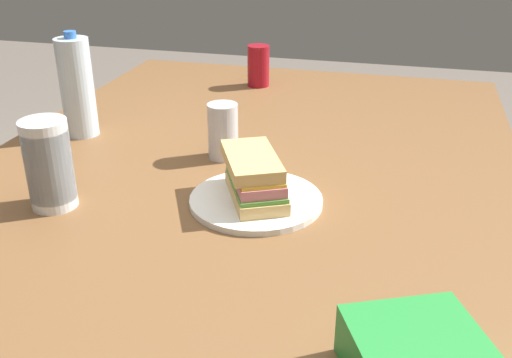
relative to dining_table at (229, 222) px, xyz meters
The scene contains 7 objects.
dining_table is the anchor object (origin of this frame).
paper_plate 0.11m from the dining_table, 120.38° to the right, with size 0.25×0.25×0.01m, color white.
sandwich 0.14m from the dining_table, 119.97° to the right, with size 0.20×0.17×0.08m.
soda_can_red 0.73m from the dining_table, ahead, with size 0.07×0.07×0.12m, color maroon.
water_bottle_tall 0.51m from the dining_table, 64.82° to the left, with size 0.08×0.08×0.25m.
plastic_cup_stack 0.36m from the dining_table, 115.79° to the left, with size 0.08×0.08×0.17m.
soda_can_silver 0.21m from the dining_table, 20.79° to the left, with size 0.07×0.07×0.12m, color silver.
Camera 1 is at (-0.99, -0.31, 1.26)m, focal length 41.46 mm.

